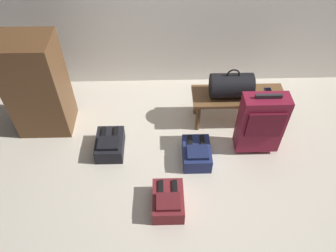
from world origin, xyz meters
The scene contains 9 objects.
ground_plane centered at (0.00, 0.00, 0.00)m, with size 6.60×6.60×0.00m, color beige.
bench centered at (0.42, 0.80, 0.32)m, with size 1.00×0.36×0.38m.
duffel_bag_black centered at (0.32, 0.80, 0.51)m, with size 0.44×0.26×0.34m.
cell_phone centered at (0.75, 0.83, 0.39)m, with size 0.07×0.14×0.01m.
suitcase_upright_burgundy centered at (0.56, 0.37, 0.39)m, with size 0.44×0.22×0.75m.
backpack_dark centered at (-0.96, 0.38, 0.09)m, with size 0.28×0.38×0.21m.
backpack_maroon centered at (-0.37, -0.30, 0.09)m, with size 0.28×0.38×0.21m.
backpack_navy centered at (-0.07, 0.24, 0.09)m, with size 0.28×0.38×0.21m.
side_cabinet centered at (-1.69, 0.79, 0.55)m, with size 0.56×0.44×1.10m.
Camera 1 is at (-0.41, -1.82, 2.70)m, focal length 34.84 mm.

